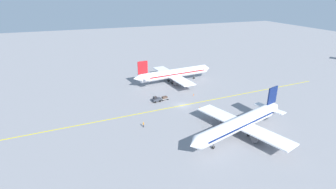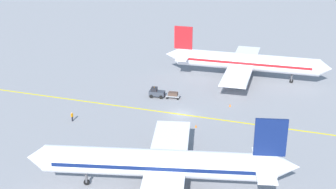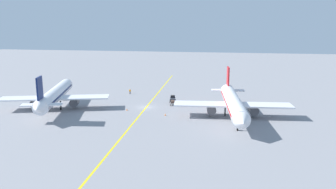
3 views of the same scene
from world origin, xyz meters
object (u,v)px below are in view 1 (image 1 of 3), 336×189
Objects in this scene: baggage_cart_trailing at (165,98)px; traffic_cone_near_nose at (200,107)px; baggage_tug_dark at (156,99)px; traffic_cone_mid_apron at (194,95)px; airplane_adjacent_stand at (241,123)px; ground_crew_worker at (143,124)px; airplane_at_gate at (174,74)px.

baggage_cart_trailing is 5.11× the size of traffic_cone_near_nose.
baggage_tug_dark is 5.86× the size of traffic_cone_mid_apron.
airplane_adjacent_stand is at bearing 5.67° from traffic_cone_near_nose.
traffic_cone_near_nose is 1.00× the size of traffic_cone_mid_apron.
airplane_adjacent_stand reaches higher than baggage_cart_trailing.
traffic_cone_mid_apron is at bearing 125.28° from ground_crew_worker.
ground_crew_worker is (16.39, -12.23, 0.15)m from baggage_cart_trailing.
airplane_at_gate is at bearing -174.98° from traffic_cone_mid_apron.
ground_crew_worker is at bearing -34.00° from airplane_at_gate.
ground_crew_worker reaches higher than traffic_cone_mid_apron.
baggage_tug_dark is 15.33m from traffic_cone_near_nose.
airplane_adjacent_stand is 31.59m from baggage_cart_trailing.
traffic_cone_mid_apron is (-0.27, 11.33, -0.49)m from baggage_cart_trailing.
airplane_at_gate and airplane_adjacent_stand have the same top height.
airplane_at_gate is 16.57m from traffic_cone_mid_apron.
airplane_at_gate is 27.24m from traffic_cone_near_nose.
traffic_cone_mid_apron is at bearing 164.86° from traffic_cone_near_nose.
baggage_tug_dark is (17.02, -13.15, -2.81)m from airplane_at_gate.
airplane_at_gate is 1.02× the size of airplane_adjacent_stand.
airplane_at_gate is at bearing 176.79° from traffic_cone_near_nose.
airplane_adjacent_stand is 32.24m from baggage_tug_dark.
airplane_adjacent_stand reaches higher than traffic_cone_mid_apron.
airplane_adjacent_stand is 12.36× the size of baggage_cart_trailing.
baggage_tug_dark is at bearing -130.55° from traffic_cone_near_nose.
airplane_at_gate is 12.64× the size of baggage_cart_trailing.
baggage_cart_trailing is 5.11× the size of traffic_cone_mid_apron.
airplane_adjacent_stand is (46.14, 0.39, 0.00)m from airplane_at_gate.
traffic_cone_mid_apron is at bearing 5.02° from airplane_at_gate.
ground_crew_worker reaches higher than traffic_cone_near_nose.
ground_crew_worker is 28.86m from traffic_cone_mid_apron.
baggage_tug_dark is 18.17m from ground_crew_worker.
baggage_cart_trailing is at bearing -31.10° from airplane_at_gate.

